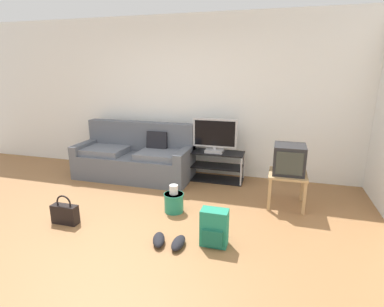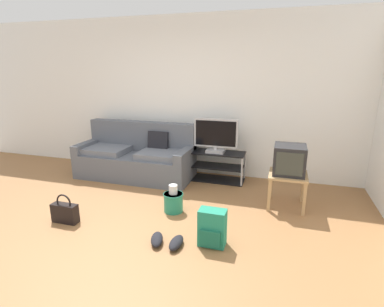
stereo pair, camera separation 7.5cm
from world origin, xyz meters
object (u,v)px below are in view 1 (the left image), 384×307
side_table (287,179)px  sneakers_pair (168,241)px  couch (136,158)px  backpack (214,228)px  cleaning_bucket (174,201)px  crt_tv (289,159)px  tv_stand (214,166)px  handbag (65,213)px  flat_tv (215,136)px

side_table → sneakers_pair: bearing=-131.4°
couch → backpack: (1.76, -1.74, -0.14)m
side_table → cleaning_bucket: size_ratio=1.34×
backpack → side_table: bearing=39.4°
side_table → crt_tv: crt_tv is taller
tv_stand → side_table: bearing=-31.8°
crt_tv → backpack: bearing=-121.0°
sneakers_pair → side_table: bearing=48.6°
cleaning_bucket → couch: bearing=134.3°
handbag → sneakers_pair: 1.38m
handbag → sneakers_pair: handbag is taller
couch → handbag: 1.80m
couch → side_table: (2.51, -0.51, 0.05)m
handbag → sneakers_pair: (1.38, -0.10, -0.09)m
flat_tv → side_table: flat_tv is taller
tv_stand → cleaning_bucket: size_ratio=2.61×
couch → tv_stand: size_ratio=2.04×
handbag → cleaning_bucket: (1.17, 0.67, 0.02)m
flat_tv → backpack: (0.41, -1.92, -0.57)m
tv_stand → backpack: tv_stand is taller
crt_tv → handbag: crt_tv is taller
cleaning_bucket → sneakers_pair: bearing=-74.9°
flat_tv → couch: bearing=-172.4°
cleaning_bucket → side_table: bearing=23.0°
cleaning_bucket → handbag: bearing=-150.3°
tv_stand → handbag: size_ratio=2.63×
crt_tv → handbag: size_ratio=1.13×
couch → sneakers_pair: bearing=-55.5°
handbag → sneakers_pair: size_ratio=0.93×
sneakers_pair → handbag: bearing=175.7°
side_table → backpack: size_ratio=1.23×
side_table → sneakers_pair: size_ratio=1.25×
flat_tv → crt_tv: 1.35m
tv_stand → side_table: (1.16, -0.72, 0.15)m
couch → side_table: size_ratio=3.98×
couch → flat_tv: bearing=7.6°
couch → tv_stand: bearing=8.5°
side_table → backpack: 1.45m
flat_tv → cleaning_bucket: bearing=-101.4°
flat_tv → tv_stand: bearing=90.0°
crt_tv → couch: bearing=168.8°
backpack → crt_tv: bearing=39.7°
crt_tv → cleaning_bucket: size_ratio=1.12×
flat_tv → backpack: flat_tv is taller
side_table → sneakers_pair: 1.87m
tv_stand → handbag: tv_stand is taller
side_table → crt_tv: (0.00, 0.02, 0.27)m
flat_tv → handbag: flat_tv is taller
backpack → sneakers_pair: size_ratio=1.02×
crt_tv → sneakers_pair: crt_tv is taller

